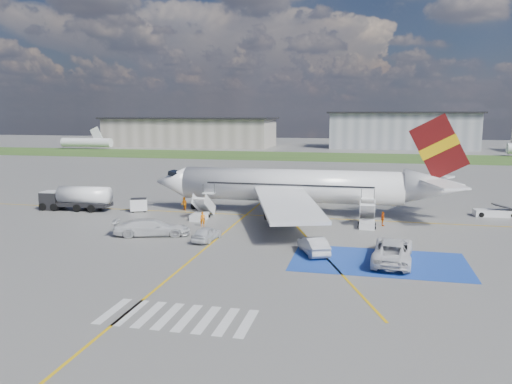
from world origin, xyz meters
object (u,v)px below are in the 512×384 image
at_px(fuel_tanker, 77,200).
at_px(van_white_b, 152,225).
at_px(airliner, 303,186).
at_px(car_silver_a, 207,233).
at_px(belt_loader, 496,213).
at_px(van_white_a, 393,246).
at_px(car_silver_b, 313,245).
at_px(gpu_cart, 139,206).

bearing_deg(fuel_tanker, van_white_b, -36.77).
height_order(airliner, car_silver_a, airliner).
relative_size(belt_loader, van_white_a, 0.80).
distance_m(airliner, car_silver_a, 16.47).
bearing_deg(van_white_b, car_silver_b, -116.67).
height_order(belt_loader, car_silver_a, belt_loader).
bearing_deg(airliner, gpu_cart, -171.64).
bearing_deg(gpu_cart, van_white_b, -82.51).
xyz_separation_m(airliner, van_white_a, (9.59, -17.31, -2.18)).
distance_m(airliner, car_silver_b, 17.28).
bearing_deg(car_silver_a, airliner, -110.02).
height_order(fuel_tanker, car_silver_a, fuel_tanker).
relative_size(car_silver_a, van_white_a, 0.64).
height_order(car_silver_a, car_silver_b, car_silver_b).
xyz_separation_m(gpu_cart, car_silver_b, (22.84, -13.89, 0.01)).
bearing_deg(van_white_b, gpu_cart, 15.26).
bearing_deg(van_white_a, airliner, -55.86).
bearing_deg(fuel_tanker, gpu_cart, 3.74).
distance_m(gpu_cart, car_silver_a, 17.11).
relative_size(car_silver_b, van_white_a, 0.72).
distance_m(car_silver_a, van_white_a, 17.06).
xyz_separation_m(car_silver_a, van_white_a, (16.83, -2.76, 0.51)).
bearing_deg(belt_loader, car_silver_b, -138.73).
bearing_deg(car_silver_a, belt_loader, -141.89).
relative_size(belt_loader, van_white_b, 0.93).
xyz_separation_m(belt_loader, car_silver_a, (-29.38, -18.13, 0.32)).
height_order(airliner, car_silver_b, airliner).
xyz_separation_m(airliner, gpu_cart, (-19.77, -2.91, -2.64)).
relative_size(fuel_tanker, gpu_cart, 3.84).
xyz_separation_m(car_silver_b, van_white_a, (6.52, -0.51, 0.44)).
relative_size(airliner, van_white_b, 6.63).
distance_m(car_silver_a, car_silver_b, 10.55).
xyz_separation_m(airliner, car_silver_a, (-7.24, -14.55, -2.69)).
bearing_deg(fuel_tanker, airliner, 5.49).
height_order(car_silver_b, van_white_b, van_white_b).
bearing_deg(belt_loader, van_white_a, -126.62).
relative_size(airliner, fuel_tanker, 4.13).
bearing_deg(car_silver_b, van_white_b, -34.10).
relative_size(airliner, car_silver_a, 8.94).
bearing_deg(gpu_cart, van_white_a, -50.03).
bearing_deg(van_white_a, car_silver_b, 0.67).
bearing_deg(belt_loader, airliner, -176.43).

